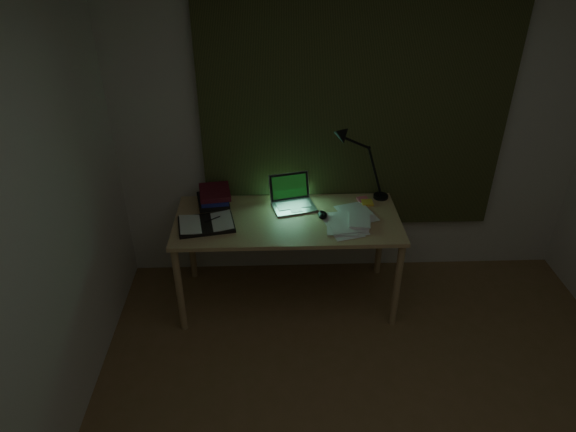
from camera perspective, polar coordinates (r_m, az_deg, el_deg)
The scene contains 11 objects.
wall_back at distance 3.83m, azimuth 7.23°, elevation 9.94°, with size 3.50×0.00×2.50m, color beige.
curtain at distance 3.72m, azimuth 7.53°, elevation 12.58°, with size 2.20×0.06×2.00m, color #2D341A.
desk at distance 3.83m, azimuth -0.06°, elevation -4.92°, with size 1.59×0.70×0.73m, color tan, non-canonical shape.
laptop at distance 3.70m, azimuth 0.70°, elevation 2.34°, with size 0.30×0.34×0.22m, color #ACACB1, non-canonical shape.
open_textbook at distance 3.58m, azimuth -9.07°, elevation -0.85°, with size 0.38×0.27×0.03m, color silver, non-canonical shape.
book_stack at distance 3.79m, azimuth -8.22°, elevation 2.05°, with size 0.22×0.26×0.14m, color silver, non-canonical shape.
loose_papers at distance 3.62m, azimuth 7.14°, elevation -0.42°, with size 0.33×0.35×0.02m, color silver, non-canonical shape.
mouse at distance 3.64m, azimuth 3.85°, elevation 0.13°, with size 0.06×0.10×0.04m, color black.
sticky_yellow at distance 3.85m, azimuth 8.79°, elevation 1.47°, with size 0.08×0.08×0.02m, color yellow.
sticky_pink at distance 3.89m, azimuth 8.34°, elevation 1.80°, with size 0.08×0.08×0.02m, color #FF6376.
desk_lamp at distance 3.82m, azimuth 10.67°, elevation 5.96°, with size 0.40×0.31×0.60m, color black, non-canonical shape.
Camera 1 is at (-0.60, -1.52, 2.62)m, focal length 32.00 mm.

